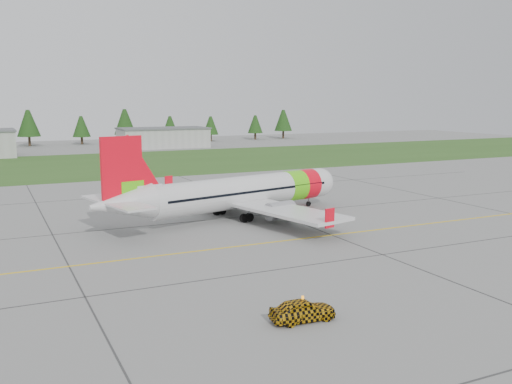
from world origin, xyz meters
TOP-DOWN VIEW (x-y plane):
  - ground at (0.00, 0.00)m, footprint 320.00×320.00m
  - aircraft at (5.29, 20.02)m, footprint 31.92×29.98m
  - follow_me_car at (-3.77, -10.00)m, footprint 1.47×1.71m
  - grass_strip at (0.00, 82.00)m, footprint 320.00×50.00m
  - taxi_guideline at (0.00, 8.00)m, footprint 120.00×0.25m
  - hangar_east at (25.00, 118.00)m, footprint 24.00×12.00m
  - treeline at (0.00, 138.00)m, footprint 160.00×8.00m

SIDE VIEW (x-z plane):
  - ground at x=0.00m, z-range 0.00..0.00m
  - taxi_guideline at x=0.00m, z-range 0.00..0.02m
  - grass_strip at x=0.00m, z-range 0.00..0.03m
  - follow_me_car at x=-3.77m, z-range 0.00..4.07m
  - hangar_east at x=25.00m, z-range 0.00..5.20m
  - aircraft at x=5.29m, z-range -2.08..7.73m
  - treeline at x=0.00m, z-range 0.00..10.00m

